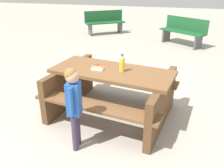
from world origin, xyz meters
TOP-DOWN VIEW (x-y plane):
  - ground_plane at (0.00, 0.00)m, footprint 30.00×30.00m
  - picnic_table at (0.00, 0.00)m, footprint 2.01×1.68m
  - soda_bottle at (-0.15, 0.01)m, footprint 0.08×0.08m
  - hotdog_tray at (0.21, 0.04)m, footprint 0.18×0.11m
  - child_in_coat at (0.23, 0.91)m, footprint 0.18×0.27m
  - park_bench_mid at (-1.09, -4.70)m, footprint 1.46×1.19m
  - park_bench_far at (1.79, -5.63)m, footprint 1.45×1.20m

SIDE VIEW (x-z plane):
  - ground_plane at x=0.00m, z-range 0.00..0.00m
  - picnic_table at x=0.00m, z-range 0.07..0.82m
  - park_bench_mid at x=-1.09m, z-range 0.02..0.87m
  - park_bench_far at x=1.79m, z-range 0.02..0.87m
  - child_in_coat at x=0.23m, z-range 0.15..1.24m
  - hotdog_tray at x=0.21m, z-range 0.74..0.82m
  - soda_bottle at x=-0.15m, z-range 0.74..1.00m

